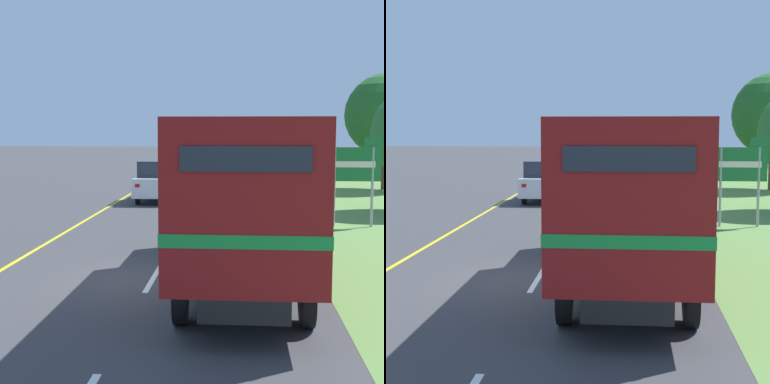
{
  "view_description": "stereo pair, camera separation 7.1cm",
  "coord_description": "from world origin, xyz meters",
  "views": [
    {
      "loc": [
        1.91,
        -12.57,
        3.31
      ],
      "look_at": [
        0.3,
        7.12,
        1.2
      ],
      "focal_mm": 55.0,
      "sensor_mm": 36.0,
      "label": 1
    },
    {
      "loc": [
        1.98,
        -12.56,
        3.31
      ],
      "look_at": [
        0.3,
        7.12,
        1.2
      ],
      "focal_mm": 55.0,
      "sensor_mm": 36.0,
      "label": 2
    }
  ],
  "objects": [
    {
      "name": "highway_sign",
      "position": [
        5.79,
        7.66,
        1.99
      ],
      "size": [
        1.81,
        0.09,
        3.05
      ],
      "color": "#9E9EA3",
      "rests_on": "ground"
    },
    {
      "name": "centre_dash_mid_a",
      "position": [
        0.0,
        6.87,
        0.0
      ],
      "size": [
        0.12,
        2.6,
        0.01
      ],
      "primitive_type": "cube",
      "color": "white",
      "rests_on": "ground"
    },
    {
      "name": "horse_trailer_truck",
      "position": [
        1.98,
        -0.28,
        1.96
      ],
      "size": [
        2.49,
        8.7,
        3.49
      ],
      "color": "black",
      "rests_on": "ground"
    },
    {
      "name": "lead_car_white",
      "position": [
        -1.85,
        14.19,
        0.96
      ],
      "size": [
        1.8,
        3.95,
        1.9
      ],
      "color": "black",
      "rests_on": "ground"
    },
    {
      "name": "edge_line_yellow",
      "position": [
        -3.7,
        10.3,
        0.0
      ],
      "size": [
        0.12,
        55.74,
        0.01
      ],
      "primitive_type": "cube",
      "color": "yellow",
      "rests_on": "ground"
    },
    {
      "name": "centre_dash_far",
      "position": [
        0.0,
        20.07,
        0.0
      ],
      "size": [
        0.12,
        2.6,
        0.01
      ],
      "primitive_type": "cube",
      "color": "white",
      "rests_on": "ground"
    },
    {
      "name": "centre_dash_near",
      "position": [
        0.0,
        0.27,
        0.0
      ],
      "size": [
        0.12,
        2.6,
        0.01
      ],
      "primitive_type": "cube",
      "color": "white",
      "rests_on": "ground"
    },
    {
      "name": "ground_plane",
      "position": [
        0.0,
        0.0,
        0.0
      ],
      "size": [
        200.0,
        200.0,
        0.0
      ],
      "primitive_type": "plane",
      "color": "#3D3D3F"
    },
    {
      "name": "centre_dash_mid_b",
      "position": [
        0.0,
        13.47,
        0.0
      ],
      "size": [
        0.12,
        2.6,
        0.01
      ],
      "primitive_type": "cube",
      "color": "white",
      "rests_on": "ground"
    },
    {
      "name": "centre_dash_farthest",
      "position": [
        0.0,
        26.67,
        0.0
      ],
      "size": [
        0.12,
        2.6,
        0.01
      ],
      "primitive_type": "cube",
      "color": "white",
      "rests_on": "ground"
    }
  ]
}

